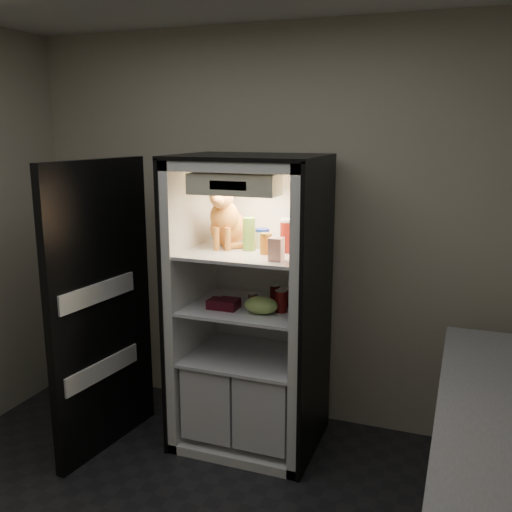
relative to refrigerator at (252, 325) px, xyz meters
The scene contains 16 objects.
room_shell 1.61m from the refrigerator, 90.00° to the right, with size 3.60×3.60×3.60m.
refrigerator is the anchor object (origin of this frame).
fridge_door 0.95m from the refrigerator, 154.23° to the right, with size 0.16×0.87×1.85m.
tabby_cat 0.69m from the refrigerator, behind, with size 0.39×0.44×0.45m.
parmesan_shaker 0.60m from the refrigerator, 90.40° to the right, with size 0.08×0.08×0.20m.
mayo_tub 0.57m from the refrigerator, 45.47° to the left, with size 0.09×0.09×0.12m.
salsa_jar 0.59m from the refrigerator, 37.24° to the right, with size 0.07×0.07×0.13m.
pepper_jar 0.65m from the refrigerator, ahead, with size 0.12×0.12×0.20m.
cream_carton 0.66m from the refrigerator, 44.85° to the right, with size 0.08×0.08×0.13m, color white.
soda_can_a 0.26m from the refrigerator, 18.30° to the left, with size 0.06×0.06×0.12m.
soda_can_b 0.30m from the refrigerator, ahead, with size 0.06×0.06×0.12m.
soda_can_c 0.34m from the refrigerator, 25.36° to the right, with size 0.07×0.07×0.14m.
condiment_jar 0.20m from the refrigerator, 59.69° to the right, with size 0.06×0.06×0.08m.
grape_bag 0.30m from the refrigerator, 53.98° to the right, with size 0.21×0.15×0.10m, color #91BA57.
berry_box_left 0.29m from the refrigerator, 131.36° to the right, with size 0.11×0.11×0.06m, color #4E0D13.
berry_box_right 0.26m from the refrigerator, 117.52° to the right, with size 0.12×0.12×0.06m, color #4E0D13.
Camera 1 is at (1.25, -1.87, 2.03)m, focal length 40.00 mm.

